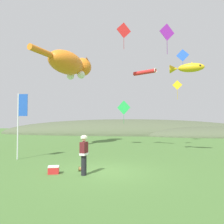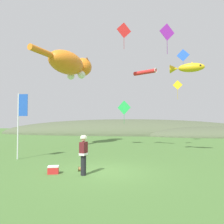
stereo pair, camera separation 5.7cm
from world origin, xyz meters
name	(u,v)px [view 1 (the left image)]	position (x,y,z in m)	size (l,w,h in m)	color
ground_plane	(103,172)	(0.00, 0.00, 0.00)	(120.00, 120.00, 0.00)	#477033
distant_hill_ridge	(138,134)	(2.01, 30.29, 0.00)	(50.32, 15.93, 5.61)	#4C563D
festival_attendant	(84,154)	(-0.75, -0.78, 0.95)	(0.35, 0.47, 1.77)	black
kite_spool	(80,169)	(-1.10, -0.03, 0.11)	(0.13, 0.23, 0.23)	olive
picnic_cooler	(54,170)	(-2.19, -0.65, 0.18)	(0.56, 0.44, 0.36)	red
festival_banner_pole	(20,116)	(-5.73, 2.75, 2.75)	(0.66, 0.08, 4.19)	silver
kite_giant_cat	(70,64)	(-4.79, 10.15, 7.98)	(3.70, 8.05, 2.54)	orange
kite_fish_windsock	(187,68)	(5.24, 5.51, 6.22)	(2.45, 1.14, 0.73)	gold
kite_tube_streamer	(145,72)	(2.41, 9.01, 6.77)	(2.08, 1.54, 0.44)	red
kite_diamond_red	(124,31)	(0.63, 7.13, 9.83)	(1.16, 0.65, 2.21)	red
kite_diamond_violet	(167,32)	(3.66, 4.15, 8.31)	(1.05, 0.55, 2.08)	purple
kite_diamond_gold	(177,85)	(5.43, 10.29, 5.75)	(0.88, 0.14, 1.79)	yellow
kite_diamond_blue	(183,55)	(6.51, 12.91, 9.33)	(1.28, 0.32, 2.21)	blue
kite_diamond_green	(124,108)	(0.37, 11.69, 3.78)	(1.37, 0.52, 2.36)	green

